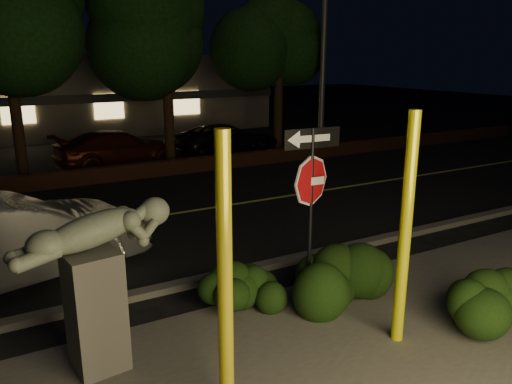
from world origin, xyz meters
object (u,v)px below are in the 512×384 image
(yellow_pole_left, at_px, (225,286))
(silver_sedan, at_px, (3,241))
(sculpture, at_px, (95,272))
(parked_car_dark, at_px, (227,139))
(signpost, at_px, (311,182))
(parked_car_darkred, at_px, (119,149))
(yellow_pole_right, at_px, (405,232))

(yellow_pole_left, height_order, silver_sedan, yellow_pole_left)
(sculpture, distance_m, parked_car_dark, 14.84)
(parked_car_dark, bearing_deg, signpost, 155.43)
(parked_car_darkred, height_order, parked_car_dark, parked_car_darkred)
(parked_car_darkred, relative_size, parked_car_dark, 1.04)
(yellow_pole_left, xyz_separation_m, silver_sedan, (-1.90, 5.01, -0.82))
(yellow_pole_left, bearing_deg, parked_car_darkred, 80.40)
(sculpture, distance_m, silver_sedan, 3.49)
(yellow_pole_left, relative_size, silver_sedan, 0.66)
(yellow_pole_right, distance_m, parked_car_darkred, 13.62)
(yellow_pole_left, bearing_deg, signpost, 37.95)
(signpost, bearing_deg, yellow_pole_right, -71.08)
(sculpture, relative_size, parked_car_darkred, 0.47)
(silver_sedan, xyz_separation_m, parked_car_dark, (8.81, 9.23, -0.20))
(yellow_pole_left, bearing_deg, parked_car_dark, 64.13)
(silver_sedan, bearing_deg, signpost, -141.39)
(sculpture, bearing_deg, yellow_pole_right, -27.45)
(parked_car_darkred, bearing_deg, sculpture, 157.15)
(signpost, xyz_separation_m, parked_car_dark, (4.52, 12.37, -1.43))
(yellow_pole_right, relative_size, sculpture, 1.52)
(signpost, bearing_deg, silver_sedan, 146.91)
(parked_car_dark, bearing_deg, yellow_pole_left, 149.62)
(silver_sedan, bearing_deg, yellow_pole_right, -150.06)
(yellow_pole_left, distance_m, parked_car_darkred, 14.09)
(yellow_pole_left, bearing_deg, yellow_pole_right, 5.77)
(parked_car_darkred, xyz_separation_m, parked_car_dark, (4.56, 0.37, -0.05))
(yellow_pole_right, bearing_deg, silver_sedan, 135.08)
(yellow_pole_left, distance_m, signpost, 3.05)
(sculpture, xyz_separation_m, parked_car_dark, (7.89, 12.55, -0.72))
(sculpture, bearing_deg, signpost, -4.32)
(yellow_pole_right, bearing_deg, signpost, 105.75)
(signpost, xyz_separation_m, parked_car_darkred, (-0.04, 12.00, -1.38))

